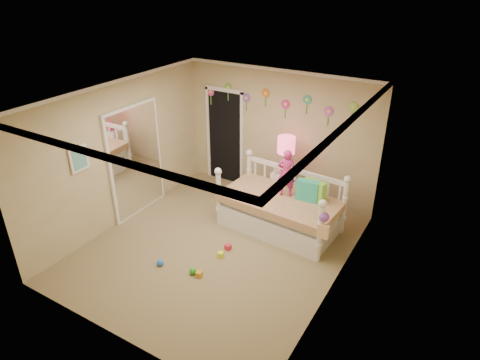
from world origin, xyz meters
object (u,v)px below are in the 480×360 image
Objects in this scene: daybed at (280,200)px; nightstand at (284,190)px; table_lamp at (286,149)px; child at (286,173)px.

nightstand is at bearing 113.86° from daybed.
table_lamp reaches higher than nightstand.
nightstand is (-0.26, 0.72, -0.20)m from daybed.
daybed is 2.41× the size of child.
daybed is at bearing 52.43° from child.
nightstand is (-0.30, 0.60, -0.70)m from child.
table_lamp is (-0.00, 0.00, 0.86)m from nightstand.
child is 0.69m from table_lamp.
daybed is 0.79m from nightstand.
table_lamp is at bearing 113.86° from daybed.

